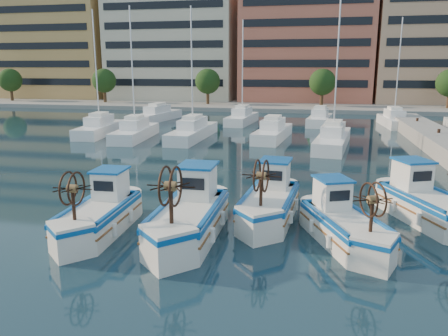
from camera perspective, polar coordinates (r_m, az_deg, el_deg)
ground at (r=17.22m, az=0.25°, el=-8.51°), size 300.00×300.00×0.00m
waterfront at (r=81.11m, az=16.74°, el=15.81°), size 180.00×40.00×25.60m
yacht_marina at (r=44.23m, az=4.31°, el=5.41°), size 38.00×24.15×11.50m
fishing_boat_a at (r=17.85m, az=-15.84°, el=-5.53°), size 2.07×4.67×2.89m
fishing_boat_b at (r=16.71m, az=-4.45°, el=-5.97°), size 2.18×5.23×3.25m
fishing_boat_c at (r=18.66m, az=6.05°, el=-4.19°), size 2.30×4.88×3.00m
fishing_boat_d at (r=16.73m, az=15.28°, el=-6.85°), size 3.33×4.62×2.78m
fishing_boat_e at (r=20.16m, az=24.93°, el=-4.00°), size 3.68×5.08×3.06m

